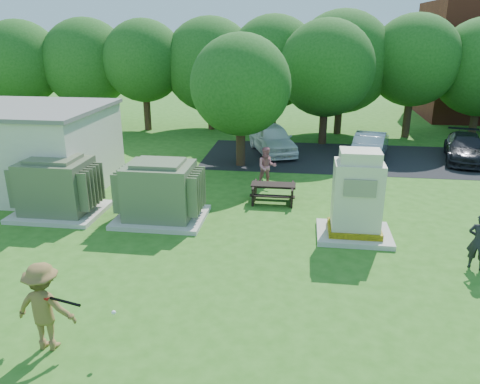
# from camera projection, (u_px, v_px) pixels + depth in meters

# --- Properties ---
(ground) EXTENTS (120.00, 120.00, 0.00)m
(ground) POSITION_uv_depth(u_px,v_px,m) (218.00, 295.00, 11.56)
(ground) COLOR #2D6619
(ground) RESTS_ON ground
(parking_strip) EXTENTS (20.00, 6.00, 0.01)m
(parking_strip) POSITION_uv_depth(u_px,v_px,m) (405.00, 160.00, 23.27)
(parking_strip) COLOR #232326
(parking_strip) RESTS_ON ground
(transformer_left) EXTENTS (3.00, 2.40, 2.07)m
(transformer_left) POSITION_uv_depth(u_px,v_px,m) (57.00, 188.00, 16.27)
(transformer_left) COLOR beige
(transformer_left) RESTS_ON ground
(transformer_right) EXTENTS (3.00, 2.40, 2.07)m
(transformer_right) POSITION_uv_depth(u_px,v_px,m) (160.00, 193.00, 15.80)
(transformer_right) COLOR beige
(transformer_right) RESTS_ON ground
(generator_cabinet) EXTENTS (2.30, 1.88, 2.80)m
(generator_cabinet) POSITION_uv_depth(u_px,v_px,m) (357.00, 200.00, 14.40)
(generator_cabinet) COLOR beige
(generator_cabinet) RESTS_ON ground
(picnic_table) EXTENTS (1.66, 1.24, 0.71)m
(picnic_table) POSITION_uv_depth(u_px,v_px,m) (273.00, 191.00, 17.58)
(picnic_table) COLOR black
(picnic_table) RESTS_ON ground
(batter) EXTENTS (1.25, 0.74, 1.91)m
(batter) POSITION_uv_depth(u_px,v_px,m) (45.00, 307.00, 9.38)
(batter) COLOR brown
(batter) RESTS_ON ground
(person_by_generator) EXTENTS (0.70, 0.62, 1.60)m
(person_by_generator) POSITION_uv_depth(u_px,v_px,m) (479.00, 242.00, 12.58)
(person_by_generator) COLOR black
(person_by_generator) RESTS_ON ground
(person_at_picnic) EXTENTS (0.91, 0.78, 1.65)m
(person_at_picnic) POSITION_uv_depth(u_px,v_px,m) (267.00, 167.00, 19.22)
(person_at_picnic) COLOR #C16674
(person_at_picnic) RESTS_ON ground
(car_white) EXTENTS (3.15, 4.75, 1.50)m
(car_white) POSITION_uv_depth(u_px,v_px,m) (272.00, 139.00, 24.40)
(car_white) COLOR white
(car_white) RESTS_ON ground
(car_silver_a) EXTENTS (2.35, 4.34, 1.36)m
(car_silver_a) POSITION_uv_depth(u_px,v_px,m) (371.00, 144.00, 23.56)
(car_silver_a) COLOR #B1B2B6
(car_silver_a) RESTS_ON ground
(car_dark) EXTENTS (2.69, 4.69, 1.28)m
(car_dark) POSITION_uv_depth(u_px,v_px,m) (465.00, 148.00, 23.00)
(car_dark) COLOR black
(car_dark) RESTS_ON ground
(batting_equipment) EXTENTS (1.45, 0.47, 0.45)m
(batting_equipment) POSITION_uv_depth(u_px,v_px,m) (67.00, 302.00, 9.11)
(batting_equipment) COLOR black
(batting_equipment) RESTS_ON ground
(tree_row) EXTENTS (41.30, 13.30, 7.30)m
(tree_row) POSITION_uv_depth(u_px,v_px,m) (303.00, 65.00, 27.23)
(tree_row) COLOR #47301E
(tree_row) RESTS_ON ground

